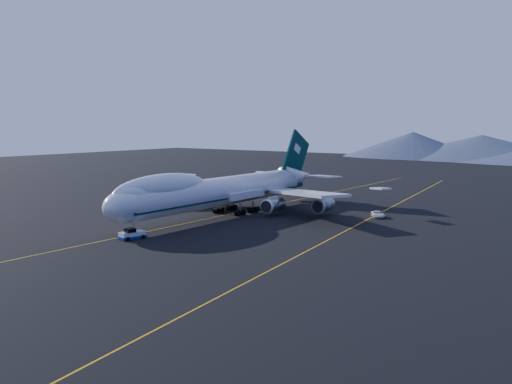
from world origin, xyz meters
The scene contains 6 objects.
ground centered at (0.00, 0.00, 0.00)m, with size 500.00×500.00×0.00m, color black.
taxiway_line_main centered at (0.00, 0.00, 0.01)m, with size 0.25×220.00×0.01m, color orange.
taxiway_line_side centered at (30.00, 10.00, 0.01)m, with size 0.25×200.00×0.01m, color orange.
boeing_747 centered at (0.00, 0.03, 5.81)m, with size 59.62×72.43×19.37m.
pushback_tug centered at (3.00, -29.50, 0.65)m, with size 3.56×5.18×2.07m.
service_van centered at (30.00, 18.88, 0.71)m, with size 2.37×5.14×1.43m, color white.
Camera 1 is at (81.10, -99.76, 21.28)m, focal length 40.00 mm.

